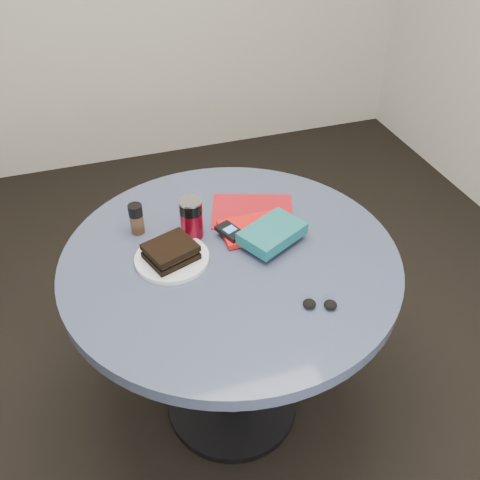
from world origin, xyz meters
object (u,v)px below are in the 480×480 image
object	(u,v)px
plate	(172,258)
red_book	(254,229)
mp3_player	(230,231)
table	(231,295)
magazine	(252,211)
pepper_grinder	(136,219)
sandwich	(171,252)
soda_can	(191,218)
novel	(272,233)
headphones	(320,304)

from	to	relation	value
plate	red_book	xyz separation A→B (m)	(0.27, 0.05, 0.01)
red_book	mp3_player	world-z (taller)	mp3_player
table	magazine	bearing A→B (deg)	54.15
mp3_player	magazine	bearing A→B (deg)	45.01
red_book	pepper_grinder	bearing A→B (deg)	162.15
sandwich	magazine	world-z (taller)	sandwich
pepper_grinder	mp3_player	distance (m)	0.29
table	sandwich	size ratio (longest dim) A/B	6.06
magazine	soda_can	bearing A→B (deg)	-145.71
novel	headphones	distance (m)	0.29
plate	mp3_player	bearing A→B (deg)	12.50
pepper_grinder	novel	xyz separation A→B (m)	(0.37, -0.18, -0.01)
novel	mp3_player	distance (m)	0.13
mp3_player	sandwich	bearing A→B (deg)	-166.13
sandwich	magazine	bearing A→B (deg)	27.57
soda_can	pepper_grinder	bearing A→B (deg)	155.80
soda_can	headphones	bearing A→B (deg)	-58.87
sandwich	red_book	distance (m)	0.28
magazine	red_book	xyz separation A→B (m)	(-0.03, -0.10, 0.01)
pepper_grinder	red_book	size ratio (longest dim) A/B	0.50
soda_can	headphones	xyz separation A→B (m)	(0.24, -0.40, -0.06)
novel	mp3_player	world-z (taller)	novel
soda_can	headphones	world-z (taller)	soda_can
sandwich	soda_can	distance (m)	0.14
soda_can	sandwich	bearing A→B (deg)	-131.11
sandwich	red_book	world-z (taller)	sandwich
plate	sandwich	bearing A→B (deg)	-114.20
soda_can	magazine	xyz separation A→B (m)	(0.22, 0.06, -0.06)
plate	soda_can	world-z (taller)	soda_can
plate	sandwich	size ratio (longest dim) A/B	1.31
mp3_player	plate	bearing A→B (deg)	-167.50
soda_can	pepper_grinder	distance (m)	0.17
plate	headphones	bearing A→B (deg)	-43.08
mp3_player	pepper_grinder	bearing A→B (deg)	154.78
sandwich	mp3_player	size ratio (longest dim) A/B	1.61
magazine	headphones	xyz separation A→B (m)	(0.03, -0.46, 0.01)
soda_can	magazine	world-z (taller)	soda_can
red_book	headphones	world-z (taller)	red_book
headphones	sandwich	bearing A→B (deg)	137.64
pepper_grinder	red_book	world-z (taller)	pepper_grinder
plate	novel	world-z (taller)	novel
soda_can	novel	distance (m)	0.25
sandwich	mp3_player	world-z (taller)	sandwich
soda_can	red_book	world-z (taller)	soda_can
magazine	novel	bearing A→B (deg)	-70.22
pepper_grinder	mp3_player	world-z (taller)	pepper_grinder
sandwich	headphones	bearing A→B (deg)	-42.36
headphones	pepper_grinder	bearing A→B (deg)	130.17
pepper_grinder	magazine	xyz separation A→B (m)	(0.37, -0.01, -0.05)
magazine	mp3_player	world-z (taller)	mp3_player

